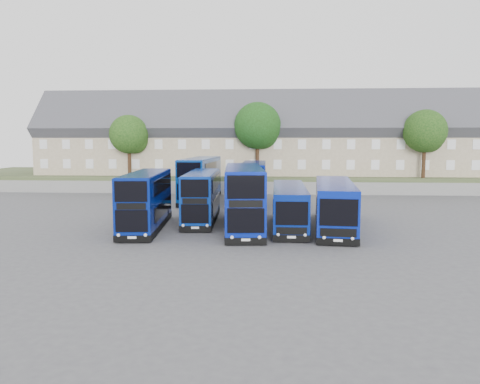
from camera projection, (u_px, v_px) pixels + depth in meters
name	position (u px, v px, depth m)	size (l,w,h in m)	color
ground	(218.00, 232.00, 33.16)	(120.00, 120.00, 0.00)	#4B4B50
retaining_wall	(240.00, 188.00, 56.88)	(70.00, 0.40, 1.50)	slate
earth_bank	(245.00, 179.00, 66.77)	(80.00, 20.00, 2.00)	#3D4B2A
terrace_row	(289.00, 140.00, 61.79)	(66.00, 10.40, 11.20)	tan
dd_front_left	(146.00, 201.00, 34.35)	(3.24, 10.51, 4.11)	navy
dd_front_mid	(202.00, 198.00, 37.45)	(2.74, 10.00, 3.93)	navy
dd_front_right	(244.00, 199.00, 34.19)	(3.54, 11.60, 4.54)	#081C97
dd_rear_left	(200.00, 180.00, 49.94)	(3.14, 11.65, 4.59)	navy
dd_rear_right	(254.00, 184.00, 47.80)	(2.51, 10.59, 4.20)	navy
coach_east_a	(289.00, 207.00, 34.98)	(2.47, 11.32, 3.09)	navy
coach_east_b	(334.00, 206.00, 34.52)	(3.75, 12.70, 3.42)	#081E9A
tree_west	(130.00, 136.00, 58.19)	(4.80, 4.80, 7.65)	#382314
tree_mid	(259.00, 127.00, 57.52)	(5.76, 5.76, 9.18)	#382314
tree_east	(426.00, 133.00, 55.77)	(5.12, 5.12, 8.16)	#382314
tree_far	(455.00, 131.00, 62.28)	(5.44, 5.44, 8.67)	#382314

